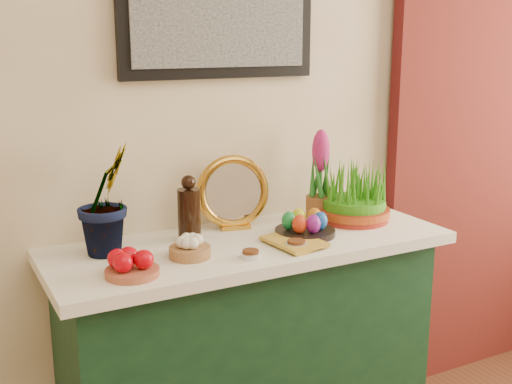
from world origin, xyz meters
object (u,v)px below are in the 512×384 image
Objects in this scene: mirror at (233,193)px; book at (276,245)px; hyacinth_green at (105,181)px; wheatgrass_sabzeh at (354,195)px; sideboard at (250,361)px.

book is at bearing -86.80° from mirror.
mirror is (0.48, 0.06, -0.11)m from hyacinth_green.
hyacinth_green reaches higher than mirror.
sideboard is at bearing -176.66° from wheatgrass_sabzeh.
hyacinth_green reaches higher than book.
book is at bearing -62.50° from hyacinth_green.
wheatgrass_sabzeh is (0.46, 0.03, 0.56)m from sideboard.
wheatgrass_sabzeh is at bearing 3.34° from sideboard.
wheatgrass_sabzeh is (0.93, -0.06, -0.14)m from hyacinth_green.
wheatgrass_sabzeh is (0.45, -0.13, -0.03)m from mirror.
mirror reaches higher than sideboard.
mirror is (0.01, 0.15, 0.60)m from sideboard.
mirror is 0.31m from book.
hyacinth_green is (-0.47, 0.09, 0.70)m from sideboard.
mirror is at bearing 85.27° from sideboard.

